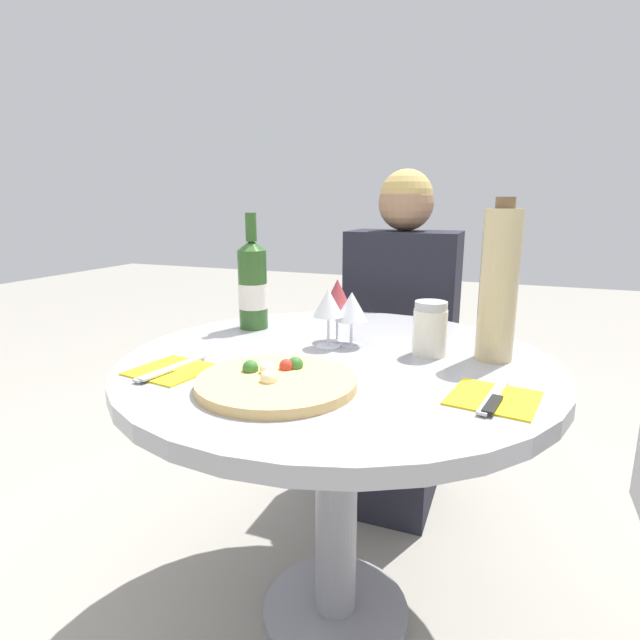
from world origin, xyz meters
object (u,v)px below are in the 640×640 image
at_px(tall_carafe, 499,285).
at_px(wine_bottle, 253,285).
at_px(pizza_large, 276,381).
at_px(dining_table, 337,406).
at_px(seated_diner, 396,354).
at_px(chair_behind_diner, 403,368).

bearing_deg(tall_carafe, wine_bottle, 174.93).
relative_size(pizza_large, wine_bottle, 0.97).
bearing_deg(dining_table, wine_bottle, 151.09).
bearing_deg(pizza_large, tall_carafe, 41.86).
bearing_deg(seated_diner, dining_table, 90.80).
distance_m(wine_bottle, tall_carafe, 0.66).
relative_size(chair_behind_diner, seated_diner, 0.75).
bearing_deg(wine_bottle, pizza_large, -56.07).
height_order(wine_bottle, tall_carafe, tall_carafe).
bearing_deg(tall_carafe, seated_diner, 122.42).
distance_m(chair_behind_diner, pizza_large, 1.07).
height_order(pizza_large, tall_carafe, tall_carafe).
distance_m(seated_diner, tall_carafe, 0.74).
xyz_separation_m(chair_behind_diner, wine_bottle, (-0.31, -0.63, 0.40)).
bearing_deg(wine_bottle, dining_table, -28.91).
xyz_separation_m(pizza_large, tall_carafe, (0.38, 0.34, 0.16)).
bearing_deg(wine_bottle, tall_carafe, -5.07).
bearing_deg(dining_table, pizza_large, -101.51).
relative_size(dining_table, wine_bottle, 3.09).
bearing_deg(dining_table, seated_diner, 90.80).
bearing_deg(wine_bottle, seated_diner, 57.78).
distance_m(dining_table, pizza_large, 0.27).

